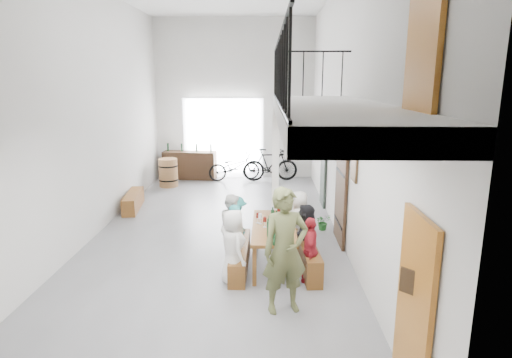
{
  "coord_description": "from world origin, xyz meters",
  "views": [
    {
      "loc": [
        1.09,
        -9.1,
        3.46
      ],
      "look_at": [
        0.9,
        -0.5,
        1.44
      ],
      "focal_mm": 30.0,
      "sensor_mm": 36.0,
      "label": 1
    }
  ],
  "objects_px": {
    "tasting_table": "(274,230)",
    "serving_counter": "(190,165)",
    "oak_barrel": "(168,173)",
    "bicycle_near": "(234,167)",
    "host_standing": "(285,251)",
    "side_bench": "(133,201)",
    "bench_inner": "(240,256)"
  },
  "relations": [
    {
      "from": "host_standing",
      "to": "bench_inner",
      "type": "bearing_deg",
      "value": 99.73
    },
    {
      "from": "bench_inner",
      "to": "side_bench",
      "type": "bearing_deg",
      "value": 131.43
    },
    {
      "from": "side_bench",
      "to": "host_standing",
      "type": "distance_m",
      "value": 6.5
    },
    {
      "from": "tasting_table",
      "to": "serving_counter",
      "type": "xyz_separation_m",
      "value": [
        -2.84,
        7.19,
        -0.22
      ]
    },
    {
      "from": "tasting_table",
      "to": "bench_inner",
      "type": "distance_m",
      "value": 0.8
    },
    {
      "from": "side_bench",
      "to": "oak_barrel",
      "type": "xyz_separation_m",
      "value": [
        0.41,
        2.52,
        0.24
      ]
    },
    {
      "from": "side_bench",
      "to": "oak_barrel",
      "type": "height_order",
      "value": "oak_barrel"
    },
    {
      "from": "side_bench",
      "to": "oak_barrel",
      "type": "distance_m",
      "value": 2.56
    },
    {
      "from": "tasting_table",
      "to": "host_standing",
      "type": "bearing_deg",
      "value": -84.76
    },
    {
      "from": "tasting_table",
      "to": "serving_counter",
      "type": "relative_size",
      "value": 1.06
    },
    {
      "from": "side_bench",
      "to": "bicycle_near",
      "type": "xyz_separation_m",
      "value": [
        2.52,
        3.43,
        0.25
      ]
    },
    {
      "from": "oak_barrel",
      "to": "host_standing",
      "type": "height_order",
      "value": "host_standing"
    },
    {
      "from": "serving_counter",
      "to": "bicycle_near",
      "type": "height_order",
      "value": "serving_counter"
    },
    {
      "from": "tasting_table",
      "to": "host_standing",
      "type": "height_order",
      "value": "host_standing"
    },
    {
      "from": "tasting_table",
      "to": "host_standing",
      "type": "distance_m",
      "value": 1.64
    },
    {
      "from": "bench_inner",
      "to": "host_standing",
      "type": "height_order",
      "value": "host_standing"
    },
    {
      "from": "bench_inner",
      "to": "side_bench",
      "type": "height_order",
      "value": "side_bench"
    },
    {
      "from": "tasting_table",
      "to": "serving_counter",
      "type": "distance_m",
      "value": 7.73
    },
    {
      "from": "serving_counter",
      "to": "tasting_table",
      "type": "bearing_deg",
      "value": -63.29
    },
    {
      "from": "side_bench",
      "to": "host_standing",
      "type": "bearing_deg",
      "value": -52.92
    },
    {
      "from": "bench_inner",
      "to": "bicycle_near",
      "type": "relative_size",
      "value": 1.03
    },
    {
      "from": "side_bench",
      "to": "serving_counter",
      "type": "distance_m",
      "value": 3.77
    },
    {
      "from": "side_bench",
      "to": "bicycle_near",
      "type": "relative_size",
      "value": 0.87
    },
    {
      "from": "tasting_table",
      "to": "oak_barrel",
      "type": "relative_size",
      "value": 2.11
    },
    {
      "from": "tasting_table",
      "to": "bench_inner",
      "type": "bearing_deg",
      "value": -171.97
    },
    {
      "from": "serving_counter",
      "to": "bench_inner",
      "type": "bearing_deg",
      "value": -67.96
    },
    {
      "from": "bench_inner",
      "to": "oak_barrel",
      "type": "bearing_deg",
      "value": 114.51
    },
    {
      "from": "side_bench",
      "to": "bicycle_near",
      "type": "bearing_deg",
      "value": 53.74
    },
    {
      "from": "bench_inner",
      "to": "serving_counter",
      "type": "distance_m",
      "value": 7.6
    },
    {
      "from": "tasting_table",
      "to": "oak_barrel",
      "type": "bearing_deg",
      "value": 119.27
    },
    {
      "from": "host_standing",
      "to": "side_bench",
      "type": "bearing_deg",
      "value": 110.12
    },
    {
      "from": "oak_barrel",
      "to": "bicycle_near",
      "type": "bearing_deg",
      "value": 23.34
    }
  ]
}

